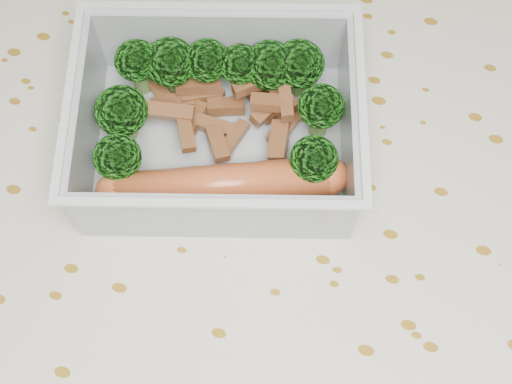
# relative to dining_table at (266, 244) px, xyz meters

# --- Properties ---
(ground_plane) EXTENTS (4.00, 4.00, 0.00)m
(ground_plane) POSITION_rel_dining_table_xyz_m (0.00, 0.00, -0.67)
(ground_plane) COLOR olive
(ground_plane) RESTS_ON ground
(dining_table) EXTENTS (1.40, 0.90, 0.75)m
(dining_table) POSITION_rel_dining_table_xyz_m (0.00, 0.00, 0.00)
(dining_table) COLOR brown
(dining_table) RESTS_ON ground
(tablecloth) EXTENTS (1.46, 0.96, 0.19)m
(tablecloth) POSITION_rel_dining_table_xyz_m (0.00, 0.00, 0.05)
(tablecloth) COLOR beige
(tablecloth) RESTS_ON dining_table
(lunch_container) EXTENTS (0.20, 0.17, 0.06)m
(lunch_container) POSITION_rel_dining_table_xyz_m (-0.04, 0.03, 0.11)
(lunch_container) COLOR #B7C0C5
(lunch_container) RESTS_ON tablecloth
(broccoli_florets) EXTENTS (0.16, 0.12, 0.04)m
(broccoli_florets) POSITION_rel_dining_table_xyz_m (-0.04, 0.05, 0.12)
(broccoli_florets) COLOR #608C3F
(broccoli_florets) RESTS_ON lunch_container
(meat_pile) EXTENTS (0.11, 0.07, 0.03)m
(meat_pile) POSITION_rel_dining_table_xyz_m (-0.04, 0.05, 0.11)
(meat_pile) COLOR brown
(meat_pile) RESTS_ON lunch_container
(sausage) EXTENTS (0.15, 0.07, 0.03)m
(sausage) POSITION_rel_dining_table_xyz_m (-0.03, -0.01, 0.11)
(sausage) COLOR #B95228
(sausage) RESTS_ON lunch_container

